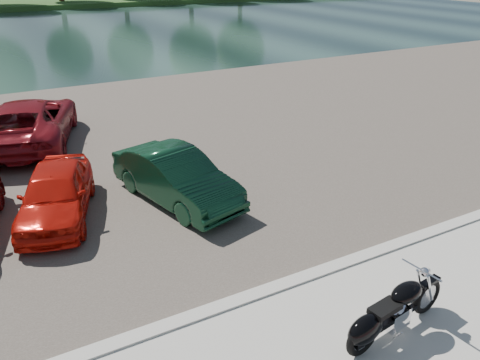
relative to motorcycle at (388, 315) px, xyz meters
name	(u,v)px	position (x,y,z in m)	size (l,w,h in m)	color
ground	(370,352)	(-0.38, -0.08, -0.56)	(200.00, 200.00, 0.00)	#595447
kerb	(299,281)	(-0.38, 1.92, -0.49)	(60.00, 0.30, 0.14)	#B6B4AB
parking_lot	(151,140)	(-0.38, 10.92, -0.54)	(60.00, 18.00, 0.04)	#48413A
river	(41,34)	(-0.38, 39.92, -0.56)	(120.00, 40.00, 0.00)	#182B29
far_bank	(10,2)	(-0.38, 71.92, -0.26)	(120.00, 24.00, 0.60)	#234318
motorcycle	(388,315)	(0.00, 0.00, 0.00)	(2.33, 0.75, 1.05)	black
car_4	(56,193)	(-4.05, 6.81, 0.11)	(1.50, 3.72, 1.27)	red
car_5	(176,177)	(-1.21, 6.25, 0.14)	(1.40, 4.02, 1.33)	#0D321E
car_10	(30,122)	(-4.01, 12.42, 0.25)	(2.55, 5.53, 1.54)	maroon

